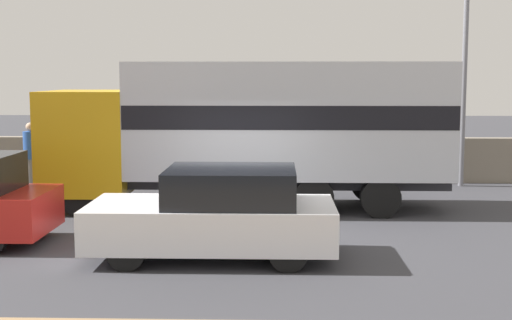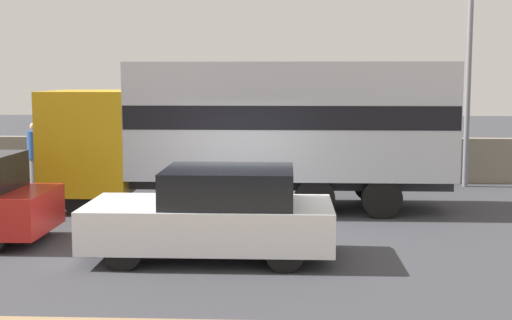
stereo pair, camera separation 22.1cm
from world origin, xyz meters
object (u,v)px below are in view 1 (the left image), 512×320
object	(u,v)px
car_hatchback	(217,214)
pedestrian	(31,156)
street_lamp	(466,14)
box_truck	(256,126)

from	to	relation	value
car_hatchback	pedestrian	size ratio (longest dim) A/B	2.25
street_lamp	box_truck	xyz separation A→B (m)	(-5.42, -3.36, -2.70)
street_lamp	car_hatchback	distance (m)	10.48
street_lamp	car_hatchback	size ratio (longest dim) A/B	2.01
box_truck	street_lamp	bearing A→B (deg)	-148.22
street_lamp	pedestrian	distance (m)	11.86
box_truck	car_hatchback	xyz separation A→B (m)	(-0.49, -4.40, -1.13)
car_hatchback	pedestrian	distance (m)	8.42
street_lamp	car_hatchback	world-z (taller)	street_lamp
car_hatchback	pedestrian	world-z (taller)	pedestrian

